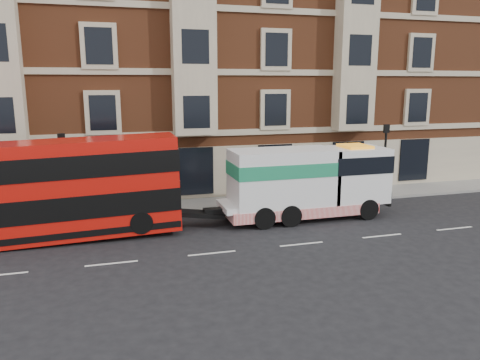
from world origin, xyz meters
name	(u,v)px	position (x,y,z in m)	size (l,w,h in m)	color
ground	(212,253)	(0.00, 0.00, 0.00)	(120.00, 120.00, 0.00)	black
sidewalk	(182,206)	(0.00, 7.50, 0.07)	(90.00, 3.00, 0.15)	slate
victorian_terrace	(168,35)	(0.50, 15.00, 10.07)	(45.00, 12.00, 20.40)	brown
lamp_post_west	(64,171)	(-6.00, 6.20, 2.68)	(0.35, 0.15, 4.35)	black
lamp_post_east	(385,155)	(12.00, 6.20, 2.68)	(0.35, 0.15, 4.35)	black
double_decker_bus	(52,189)	(-6.32, 3.66, 2.34)	(10.93, 2.51, 4.42)	red
tow_truck	(305,182)	(5.74, 3.66, 1.93)	(8.75, 2.59, 3.65)	white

